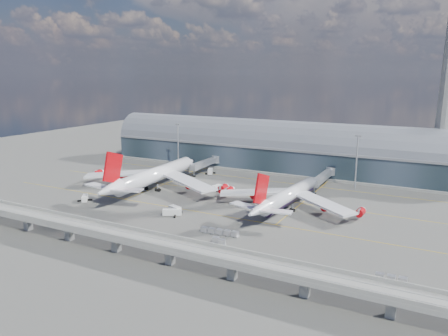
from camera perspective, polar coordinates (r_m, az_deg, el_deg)
The scene contains 19 objects.
ground at distance 183.20m, azimuth -2.41°, elevation -4.77°, with size 500.00×500.00×0.00m, color #474744.
taxi_lines at distance 201.84m, azimuth 0.74°, elevation -3.13°, with size 200.00×80.12×0.01m.
terminal at distance 249.28m, azimuth 6.59°, elevation 2.45°, with size 200.00×30.00×28.00m.
guideway at distance 139.29m, azimuth -13.96°, elevation -8.46°, with size 220.00×8.50×7.20m.
floodlight_mast_left at distance 251.50m, azimuth -6.02°, elevation 3.08°, with size 3.00×0.70×25.70m.
floodlight_mast_right at distance 213.61m, azimuth 16.92°, elevation 0.95°, with size 3.00×0.70×25.70m.
airliner_left at distance 206.82m, azimuth -9.24°, elevation -0.99°, with size 73.70×77.42×23.59m.
airliner_right at distance 177.64m, azimuth 8.32°, elevation -3.69°, with size 60.69×63.44×20.12m.
jet_bridge_left at distance 241.19m, azimuth -2.32°, elevation 0.69°, with size 4.40×28.00×7.25m.
jet_bridge_right at distance 214.69m, azimuth 12.90°, elevation -1.08°, with size 4.40×32.00×7.25m.
service_truck_0 at distance 196.45m, azimuth -17.71°, elevation -3.78°, with size 5.34×6.09×2.54m.
service_truck_1 at distance 172.21m, azimuth -6.44°, elevation -5.44°, with size 5.63×3.88×2.98m.
service_truck_2 at distance 169.70m, azimuth -6.80°, elevation -5.78°, with size 7.30×5.26×2.60m.
service_truck_3 at distance 175.55m, azimuth 4.89°, elevation -5.13°, with size 3.92×5.59×2.52m.
service_truck_4 at distance 202.89m, azimuth -0.95°, elevation -2.63°, with size 3.31×5.28×2.84m.
service_truck_5 at distance 236.58m, azimuth -1.80°, elevation -0.44°, with size 4.58×6.47×2.93m.
cargo_train_0 at distance 142.15m, azimuth -0.70°, elevation -9.52°, with size 5.69×3.28×1.84m.
cargo_train_1 at distance 149.78m, azimuth -0.59°, elevation -8.35°, with size 14.01×3.05×1.85m.
cargo_train_2 at distance 126.14m, azimuth 20.97°, elevation -13.34°, with size 8.41×2.05×1.87m.
Camera 1 is at (88.11, -151.28, 53.98)m, focal length 35.00 mm.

